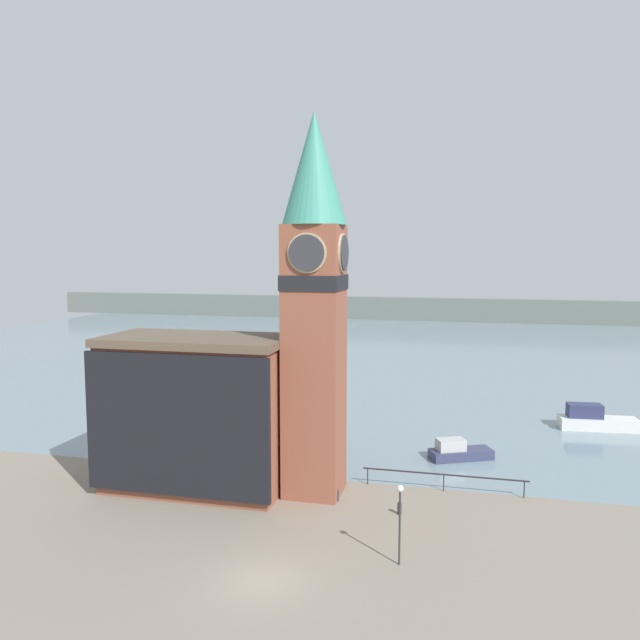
{
  "coord_description": "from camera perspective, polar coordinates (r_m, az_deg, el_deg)",
  "views": [
    {
      "loc": [
        8.84,
        -25.29,
        14.66
      ],
      "look_at": [
        0.73,
        8.01,
        11.0
      ],
      "focal_mm": 35.0,
      "sensor_mm": 36.0,
      "label": 1
    }
  ],
  "objects": [
    {
      "name": "ground_plane",
      "position": [
        30.54,
        -5.31,
        -22.62
      ],
      "size": [
        160.0,
        160.0,
        0.0
      ],
      "primitive_type": "plane",
      "color": "gray"
    },
    {
      "name": "water",
      "position": [
        99.8,
        8.46,
        -2.43
      ],
      "size": [
        160.0,
        120.0,
        0.0
      ],
      "color": "gray",
      "rests_on": "ground_plane"
    },
    {
      "name": "far_shoreline",
      "position": [
        139.13,
        9.99,
        0.98
      ],
      "size": [
        180.0,
        3.0,
        5.0
      ],
      "color": "slate",
      "rests_on": "water"
    },
    {
      "name": "pier_railing",
      "position": [
        40.49,
        11.25,
        -13.83
      ],
      "size": [
        10.13,
        0.08,
        1.09
      ],
      "color": "#232328",
      "rests_on": "ground_plane"
    },
    {
      "name": "clock_tower",
      "position": [
        37.19,
        -0.52,
        2.3
      ],
      "size": [
        3.84,
        3.84,
        22.92
      ],
      "color": "brown",
      "rests_on": "ground_plane"
    },
    {
      "name": "pier_building",
      "position": [
        40.01,
        -11.25,
        -8.27
      ],
      "size": [
        11.51,
        6.07,
        9.59
      ],
      "color": "brown",
      "rests_on": "ground_plane"
    },
    {
      "name": "boat_near",
      "position": [
        46.64,
        12.53,
        -11.67
      ],
      "size": [
        4.71,
        3.35,
        1.52
      ],
      "rotation": [
        0.0,
        0.0,
        0.44
      ],
      "color": "#333856",
      "rests_on": "water"
    },
    {
      "name": "boat_far",
      "position": [
        57.72,
        23.82,
        -8.37
      ],
      "size": [
        6.43,
        2.58,
        2.11
      ],
      "rotation": [
        0.0,
        0.0,
        0.09
      ],
      "color": "silver",
      "rests_on": "water"
    },
    {
      "name": "mooring_bollard_near",
      "position": [
        37.0,
        7.28,
        -16.63
      ],
      "size": [
        0.25,
        0.25,
        0.73
      ],
      "color": "#2D2D33",
      "rests_on": "ground_plane"
    },
    {
      "name": "mooring_bollard_far",
      "position": [
        38.53,
        1.49,
        -15.63
      ],
      "size": [
        0.35,
        0.35,
        0.75
      ],
      "color": "#2D2D33",
      "rests_on": "ground_plane"
    },
    {
      "name": "lamp_post",
      "position": [
        30.76,
        7.32,
        -16.79
      ],
      "size": [
        0.32,
        0.32,
        3.89
      ],
      "color": "#2D2D33",
      "rests_on": "ground_plane"
    }
  ]
}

